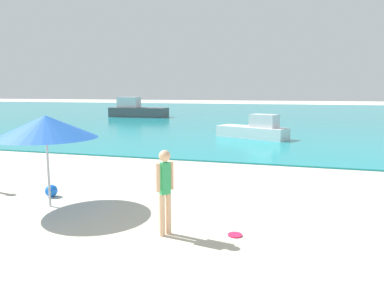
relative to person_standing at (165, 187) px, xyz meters
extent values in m
cube|color=teal|center=(-0.61, 36.81, -0.85)|extent=(160.00, 60.00, 0.06)
cylinder|color=#DDAD84|center=(0.04, 0.05, -0.50)|extent=(0.10, 0.10, 0.76)
cylinder|color=#DDAD84|center=(-0.04, -0.05, -0.50)|extent=(0.10, 0.10, 0.76)
cube|color=#2DA35B|center=(0.00, 0.00, 0.16)|extent=(0.19, 0.20, 0.57)
sphere|color=#DDAD84|center=(0.00, 0.00, 0.57)|extent=(0.21, 0.21, 0.21)
cylinder|color=#DDAD84|center=(0.08, 0.11, 0.20)|extent=(0.08, 0.08, 0.51)
cylinder|color=#DDAD84|center=(-0.08, -0.11, 0.20)|extent=(0.08, 0.08, 0.51)
cylinder|color=#E51E4C|center=(1.22, 0.30, -0.87)|extent=(0.26, 0.26, 0.03)
cube|color=white|center=(-0.07, 13.78, -0.52)|extent=(4.02, 2.57, 0.61)
cube|color=silver|center=(0.57, 13.52, 0.14)|extent=(1.60, 1.31, 0.69)
cube|color=#4C4C51|center=(-12.73, 27.03, -0.37)|extent=(5.72, 1.86, 0.91)
cube|color=silver|center=(-13.76, 27.03, 0.60)|extent=(2.06, 1.29, 1.03)
sphere|color=blue|center=(-3.53, 1.48, -0.73)|extent=(0.30, 0.30, 0.30)
cylinder|color=#B7B7BC|center=(-3.07, 0.82, 0.13)|extent=(0.05, 0.05, 2.03)
cone|color=blue|center=(-3.07, 0.82, 0.92)|extent=(2.23, 2.23, 0.50)
camera|label=1|loc=(2.19, -5.89, 1.69)|focal=33.97mm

